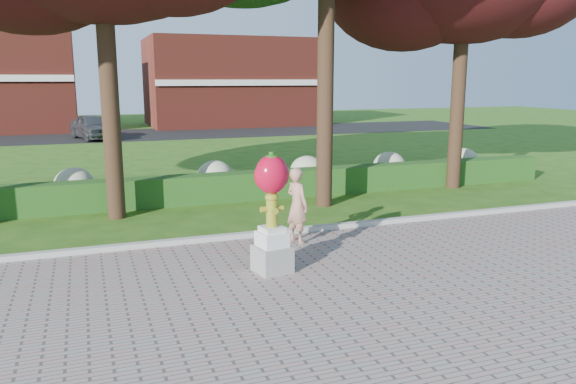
% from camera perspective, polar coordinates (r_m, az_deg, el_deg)
% --- Properties ---
extents(ground, '(100.00, 100.00, 0.00)m').
position_cam_1_polar(ground, '(9.53, -2.50, -9.87)').
color(ground, '#295314').
rests_on(ground, ground).
extents(curb, '(40.00, 0.18, 0.15)m').
position_cam_1_polar(curb, '(12.25, -6.75, -4.68)').
color(curb, '#ADADA5').
rests_on(curb, ground).
extents(lawn_hedge, '(24.00, 0.70, 0.80)m').
position_cam_1_polar(lawn_hedge, '(15.99, -10.10, 0.23)').
color(lawn_hedge, '#154A16').
rests_on(lawn_hedge, ground).
extents(hydrangea_row, '(20.10, 1.10, 0.99)m').
position_cam_1_polar(hydrangea_row, '(17.03, -8.81, 1.46)').
color(hydrangea_row, '#97A27C').
rests_on(hydrangea_row, ground).
extents(street, '(50.00, 8.00, 0.02)m').
position_cam_1_polar(street, '(36.73, -15.85, 5.61)').
color(street, black).
rests_on(street, ground).
extents(building_right, '(12.00, 8.00, 6.40)m').
position_cam_1_polar(building_right, '(43.79, -6.04, 11.03)').
color(building_right, maroon).
rests_on(building_right, ground).
extents(hydrant_sculpture, '(0.69, 0.69, 2.18)m').
position_cam_1_polar(hydrant_sculpture, '(9.93, -1.65, -1.76)').
color(hydrant_sculpture, gray).
rests_on(hydrant_sculpture, walkway).
extents(woman, '(0.55, 0.68, 1.61)m').
position_cam_1_polar(woman, '(11.81, 0.94, -1.35)').
color(woman, tan).
rests_on(woman, walkway).
extents(parked_car, '(2.85, 4.58, 1.46)m').
position_cam_1_polar(parked_car, '(34.58, -19.24, 6.30)').
color(parked_car, '#3D4045').
rests_on(parked_car, street).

